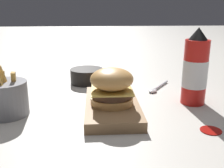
# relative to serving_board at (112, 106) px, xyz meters

# --- Properties ---
(ground_plane) EXTENTS (6.00, 6.00, 0.00)m
(ground_plane) POSITION_rel_serving_board_xyz_m (0.05, -0.08, -0.01)
(ground_plane) COLOR #B7B2A8
(serving_board) EXTENTS (0.27, 0.14, 0.03)m
(serving_board) POSITION_rel_serving_board_xyz_m (0.00, 0.00, 0.00)
(serving_board) COLOR olive
(serving_board) RESTS_ON ground_plane
(burger) EXTENTS (0.11, 0.11, 0.10)m
(burger) POSITION_rel_serving_board_xyz_m (-0.01, 0.00, 0.06)
(burger) COLOR tan
(burger) RESTS_ON serving_board
(ketchup_bottle) EXTENTS (0.07, 0.07, 0.22)m
(ketchup_bottle) POSITION_rel_serving_board_xyz_m (0.05, -0.24, 0.09)
(ketchup_bottle) COLOR red
(ketchup_bottle) RESTS_ON ground_plane
(fries_basket) EXTENTS (0.11, 0.11, 0.14)m
(fries_basket) POSITION_rel_serving_board_xyz_m (-0.01, 0.27, 0.03)
(fries_basket) COLOR slate
(fries_basket) RESTS_ON ground_plane
(side_bowl) EXTENTS (0.12, 0.12, 0.05)m
(side_bowl) POSITION_rel_serving_board_xyz_m (0.28, 0.08, 0.01)
(side_bowl) COLOR black
(side_bowl) RESTS_ON ground_plane
(spoon) EXTENTS (0.13, 0.10, 0.01)m
(spoon) POSITION_rel_serving_board_xyz_m (0.18, -0.16, -0.01)
(spoon) COLOR silver
(spoon) RESTS_ON ground_plane
(ketchup_puddle) EXTENTS (0.05, 0.05, 0.00)m
(ketchup_puddle) POSITION_rel_serving_board_xyz_m (-0.13, -0.22, -0.01)
(ketchup_puddle) COLOR #9E140F
(ketchup_puddle) RESTS_ON ground_plane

